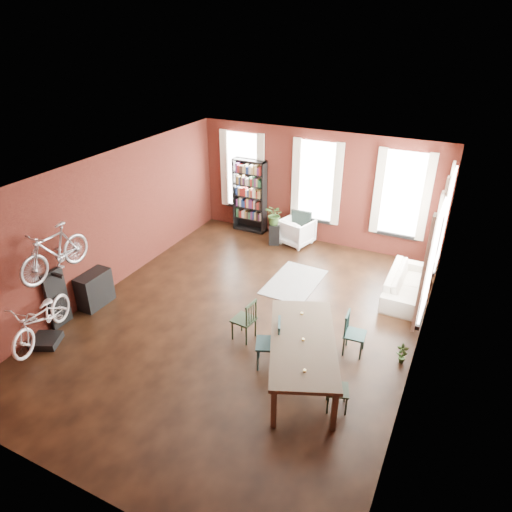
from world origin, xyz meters
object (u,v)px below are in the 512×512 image
Objects in this scene: bookshelf at (250,196)px; dining_table at (302,359)px; console_table at (95,289)px; dining_chair_c at (338,389)px; dining_chair_d at (355,334)px; white_armchair at (297,230)px; cream_sofa at (407,280)px; bike_trainer at (46,341)px; bicycle_floor at (37,300)px; dining_chair_b at (244,319)px; dining_chair_a at (268,343)px; plant_stand at (274,234)px.

dining_table is at bearing -55.06° from bookshelf.
dining_table is 3.09× the size of console_table.
dining_chair_d is at bearing -14.24° from dining_chair_c.
bookshelf reaches higher than white_armchair.
dining_chair_d reaches higher than cream_sofa.
bike_trainer is 0.28× the size of bicycle_floor.
dining_chair_d is 0.48× the size of bicycle_floor.
dining_chair_b is 0.43× the size of cream_sofa.
bookshelf reaches higher than dining_table.
dining_chair_d is (2.12, 0.53, -0.01)m from dining_chair_b.
bookshelf is at bearing 71.05° from cream_sofa.
dining_chair_d is 1.04× the size of white_armchair.
dining_chair_b reaches higher than dining_chair_c.
dining_chair_c is (1.48, -0.48, -0.09)m from dining_chair_a.
dining_chair_a reaches higher than dining_table.
console_table is 1.66m from bicycle_floor.
console_table is (-5.04, 0.18, -0.02)m from dining_table.
bookshelf is 5.40m from console_table.
dining_chair_a reaches higher than white_armchair.
console_table is at bearing 119.33° from cream_sofa.
bike_trainer is (-5.72, -0.93, -0.32)m from dining_chair_c.
dining_chair_d is at bearing 23.70° from bike_trainer.
dining_chair_a is 4.47m from bicycle_floor.
bicycle_floor is at bearing -54.53° from dining_chair_b.
bike_trainer is (-6.12, -5.03, -0.33)m from cream_sofa.
bicycle_floor is at bearing 80.13° from dining_chair_c.
bike_trainer is 1.57m from console_table.
bookshelf reaches higher than bicycle_floor.
bicycle_floor reaches higher than dining_chair_a.
bookshelf is at bearing 76.17° from console_table.
dining_chair_a is (-0.69, 0.06, 0.07)m from dining_table.
white_armchair is at bearing -165.46° from dining_chair_b.
bike_trainer is (-1.18, -6.73, -1.03)m from bookshelf.
cream_sofa is 7.93m from bike_trainer.
bookshelf is at bearing 80.10° from bike_trainer.
white_armchair reaches higher than cream_sofa.
console_table is at bearing 65.07° from dining_chair_c.
bookshelf is 6.91m from bike_trainer.
dining_table is 0.70m from dining_chair_a.
white_armchair is (-1.43, 5.07, -0.07)m from dining_chair_a.
bike_trainer is at bearing 80.19° from dining_chair_c.
dining_chair_b is 1.03× the size of dining_chair_d.
console_table is (-5.83, 0.60, 0.00)m from dining_chair_c.
bicycle_floor is at bearing 109.44° from dining_chair_d.
dining_chair_b reaches higher than white_armchair.
dining_chair_a is at bearing -60.03° from bookshelf.
console_table is (-1.28, -5.20, -0.70)m from bookshelf.
dining_table is at bearing 128.21° from white_armchair.
bicycle_floor is at bearing -84.88° from console_table.
plant_stand is at bearing 63.27° from console_table.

